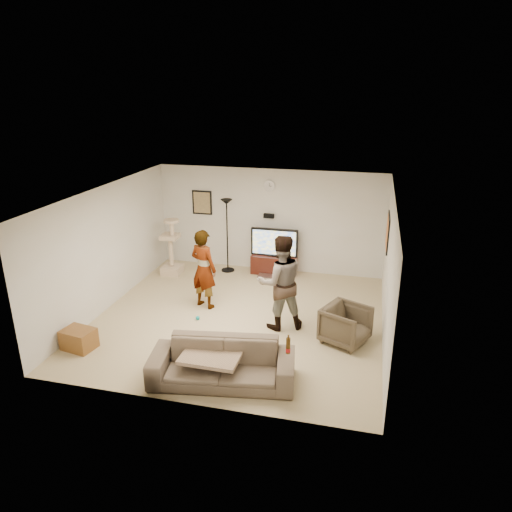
% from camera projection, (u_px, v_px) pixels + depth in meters
% --- Properties ---
extents(floor, '(5.50, 5.50, 0.02)m').
position_uv_depth(floor, '(239.00, 318.00, 9.41)').
color(floor, tan).
rests_on(floor, ground).
extents(ceiling, '(5.50, 5.50, 0.02)m').
position_uv_depth(ceiling, '(237.00, 193.00, 8.54)').
color(ceiling, white).
rests_on(ceiling, wall_back).
extents(wall_back, '(5.50, 0.04, 2.50)m').
position_uv_depth(wall_back, '(269.00, 220.00, 11.48)').
color(wall_back, silver).
rests_on(wall_back, floor).
extents(wall_front, '(5.50, 0.04, 2.50)m').
position_uv_depth(wall_front, '(183.00, 327.00, 6.47)').
color(wall_front, silver).
rests_on(wall_front, floor).
extents(wall_left, '(0.04, 5.50, 2.50)m').
position_uv_depth(wall_left, '(107.00, 247.00, 9.59)').
color(wall_left, silver).
rests_on(wall_left, floor).
extents(wall_right, '(0.04, 5.50, 2.50)m').
position_uv_depth(wall_right, '(389.00, 272.00, 8.36)').
color(wall_right, silver).
rests_on(wall_right, floor).
extents(wall_clock, '(0.26, 0.04, 0.26)m').
position_uv_depth(wall_clock, '(269.00, 186.00, 11.17)').
color(wall_clock, white).
rests_on(wall_clock, wall_back).
extents(wall_speaker, '(0.25, 0.10, 0.10)m').
position_uv_depth(wall_speaker, '(269.00, 216.00, 11.39)').
color(wall_speaker, black).
rests_on(wall_speaker, wall_back).
extents(picture_back, '(0.42, 0.03, 0.52)m').
position_uv_depth(picture_back, '(202.00, 203.00, 11.73)').
color(picture_back, olive).
rests_on(picture_back, wall_back).
extents(picture_right, '(0.03, 0.78, 0.62)m').
position_uv_depth(picture_right, '(388.00, 232.00, 9.74)').
color(picture_right, orange).
rests_on(picture_right, wall_right).
extents(tv_stand, '(1.08, 0.45, 0.45)m').
position_uv_depth(tv_stand, '(274.00, 264.00, 11.57)').
color(tv_stand, '#34110C').
rests_on(tv_stand, floor).
extents(console_box, '(0.40, 0.30, 0.07)m').
position_uv_depth(console_box, '(266.00, 277.00, 11.30)').
color(console_box, '#BABABC').
rests_on(console_box, floor).
extents(tv, '(1.14, 0.08, 0.67)m').
position_uv_depth(tv, '(274.00, 242.00, 11.38)').
color(tv, black).
rests_on(tv, tv_stand).
extents(tv_screen, '(1.04, 0.01, 0.59)m').
position_uv_depth(tv_screen, '(274.00, 243.00, 11.34)').
color(tv_screen, '#E2C345').
rests_on(tv_screen, tv).
extents(floor_lamp, '(0.32, 0.32, 1.79)m').
position_uv_depth(floor_lamp, '(227.00, 236.00, 11.49)').
color(floor_lamp, black).
rests_on(floor_lamp, floor).
extents(cat_tree, '(0.45, 0.45, 1.39)m').
position_uv_depth(cat_tree, '(171.00, 246.00, 11.37)').
color(cat_tree, '#CBB496').
rests_on(cat_tree, floor).
extents(person_left, '(0.71, 0.59, 1.66)m').
position_uv_depth(person_left, '(204.00, 269.00, 9.63)').
color(person_left, '#B7B7B9').
rests_on(person_left, floor).
extents(person_right, '(1.09, 0.99, 1.82)m').
position_uv_depth(person_right, '(280.00, 283.00, 8.77)').
color(person_right, navy).
rests_on(person_right, floor).
extents(sofa, '(2.32, 1.20, 0.65)m').
position_uv_depth(sofa, '(222.00, 363.00, 7.30)').
color(sofa, brown).
rests_on(sofa, floor).
extents(throw_blanket, '(0.91, 0.71, 0.06)m').
position_uv_depth(throw_blanket, '(212.00, 355.00, 7.30)').
color(throw_blanket, tan).
rests_on(throw_blanket, sofa).
extents(beer_bottle, '(0.06, 0.06, 0.25)m').
position_uv_depth(beer_bottle, '(288.00, 346.00, 6.92)').
color(beer_bottle, '#43290A').
rests_on(beer_bottle, sofa).
extents(armchair, '(0.98, 0.97, 0.68)m').
position_uv_depth(armchair, '(346.00, 325.00, 8.42)').
color(armchair, '#43382A').
rests_on(armchair, floor).
extents(side_table, '(0.60, 0.49, 0.36)m').
position_uv_depth(side_table, '(79.00, 339.00, 8.27)').
color(side_table, brown).
rests_on(side_table, floor).
extents(toy_ball, '(0.08, 0.08, 0.08)m').
position_uv_depth(toy_ball, '(198.00, 318.00, 9.32)').
color(toy_ball, '#0E949B').
rests_on(toy_ball, floor).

